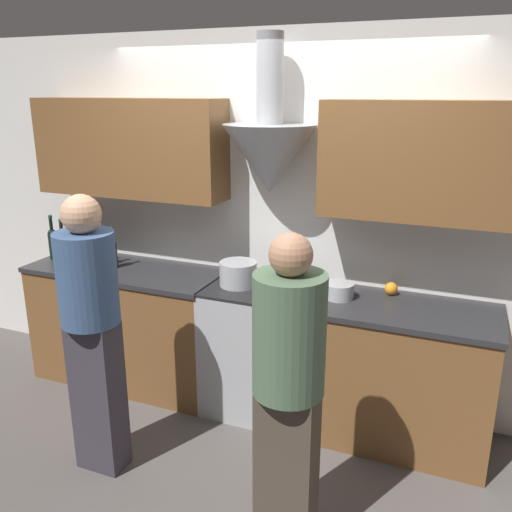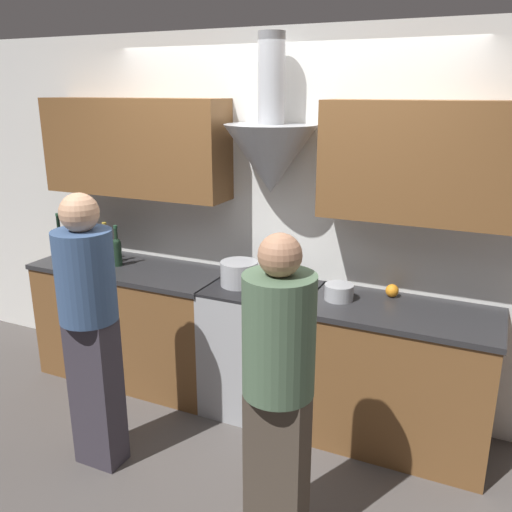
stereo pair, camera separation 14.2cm
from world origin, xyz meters
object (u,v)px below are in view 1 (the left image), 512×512
Objects in this scene: wine_bottle_0 at (53,242)px; mixing_bowl at (283,285)px; person_foreground_left at (92,324)px; person_foreground_right at (288,383)px; wine_bottle_1 at (63,244)px; wine_bottle_2 at (71,245)px; saucepan at (339,291)px; stock_pot at (238,274)px; orange_fruit at (391,289)px; wine_bottle_5 at (101,249)px; wine_bottle_4 at (91,247)px; stove_range at (261,348)px; wine_bottle_3 at (82,246)px; wine_bottle_6 at (112,252)px.

wine_bottle_0 is 1.93m from mixing_bowl.
person_foreground_left reaches higher than mixing_bowl.
person_foreground_left is 1.23m from person_foreground_right.
wine_bottle_1 is 0.09m from wine_bottle_2.
stock_pot is at bearing -177.85° from saucepan.
mixing_bowl is 1.12m from person_foreground_right.
wine_bottle_5 is at bearing -174.43° from orange_fruit.
wine_bottle_1 is 1.28× the size of mixing_bowl.
wine_bottle_4 is 2.24m from person_foreground_right.
stock_pot is (1.52, -0.02, -0.04)m from wine_bottle_1.
person_foreground_right is (1.87, -1.06, -0.16)m from wine_bottle_5.
wine_bottle_3 is (-1.48, -0.02, 0.59)m from stove_range.
wine_bottle_6 is 3.72× the size of orange_fruit.
wine_bottle_2 is at bearing -175.02° from orange_fruit.
wine_bottle_0 reaches higher than wine_bottle_1.
orange_fruit is at bearing 5.57° from wine_bottle_5.
stove_range is 3.60× the size of stock_pot.
wine_bottle_5 is 1.28× the size of mixing_bowl.
person_foreground_left is at bearing -142.40° from orange_fruit.
wine_bottle_2 is 2.43m from orange_fruit.
wine_bottle_3 is 1.78× the size of saucepan.
person_foreground_right is (2.33, -1.05, -0.17)m from wine_bottle_0.
wine_bottle_1 is 1.52m from stock_pot.
saucepan is (2.30, 0.02, -0.09)m from wine_bottle_0.
wine_bottle_4 is 3.79× the size of orange_fruit.
orange_fruit is (2.42, 0.21, -0.09)m from wine_bottle_2.
wine_bottle_5 is 0.20× the size of person_foreground_right.
wine_bottle_2 reaches higher than saucepan.
mixing_bowl is (1.84, -0.02, -0.08)m from wine_bottle_1.
person_foreground_right reaches higher than stove_range.
wine_bottle_4 is 1.73× the size of saucepan.
wine_bottle_1 is 1.02× the size of wine_bottle_4.
wine_bottle_6 is (0.21, -0.01, -0.01)m from wine_bottle_4.
wine_bottle_4 is 1.02× the size of wine_bottle_6.
stock_pot is 0.15× the size of person_foreground_left.
orange_fruit is at bearing 77.92° from person_foreground_right.
wine_bottle_5 is at bearing 179.75° from stock_pot.
wine_bottle_5 is 1.14m from stock_pot.
person_foreground_right is (0.73, -1.05, -0.11)m from stock_pot.
wine_bottle_5 is 1.15m from person_foreground_left.
stock_pot is at bearing -0.07° from wine_bottle_0.
wine_bottle_2 is 3.92× the size of orange_fruit.
stock_pot is (1.60, -0.00, -0.05)m from wine_bottle_0.
person_foreground_right is (0.03, -1.08, -0.08)m from saucepan.
wine_bottle_5 is at bearing -1.99° from wine_bottle_1.
wine_bottle_0 is at bearing -179.61° from wine_bottle_5.
wine_bottle_6 is 1.03m from stock_pot.
stock_pot reaches higher than orange_fruit.
wine_bottle_0 is 1.07× the size of wine_bottle_2.
stove_range is at bearing 0.71° from wine_bottle_3.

